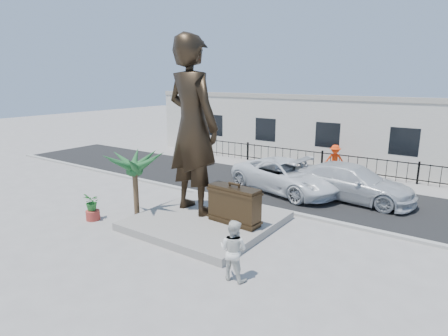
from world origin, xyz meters
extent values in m
plane|color=#9E9991|center=(0.00, 0.00, 0.00)|extent=(100.00, 100.00, 0.00)
cube|color=black|center=(0.00, 8.00, 0.01)|extent=(40.00, 7.00, 0.01)
cube|color=#A5A399|center=(0.00, 4.50, 0.06)|extent=(40.00, 0.25, 0.12)
cube|color=#9E9991|center=(0.00, 12.00, 0.01)|extent=(40.00, 2.50, 0.02)
cube|color=gray|center=(-0.50, 1.50, 0.15)|extent=(5.20, 5.20, 0.30)
cube|color=black|center=(0.00, 12.80, 0.60)|extent=(22.00, 0.10, 1.20)
cube|color=silver|center=(0.00, 17.00, 2.20)|extent=(28.00, 7.00, 4.40)
imported|color=black|center=(-1.43, 1.85, 3.86)|extent=(2.85, 2.13, 7.11)
cube|color=#352716|center=(0.75, 1.61, 1.03)|extent=(2.10, 0.78, 1.45)
imported|color=silver|center=(2.71, -1.39, 0.91)|extent=(0.92, 0.74, 1.81)
imported|color=white|center=(0.11, 7.39, 0.84)|extent=(6.48, 4.20, 1.66)
imported|color=silver|center=(3.29, 8.04, 0.85)|extent=(5.94, 2.72, 1.68)
imported|color=#FD3D0D|center=(1.01, 12.19, 0.94)|extent=(1.35, 1.05, 1.84)
cylinder|color=#A8362C|center=(-4.66, -0.83, 0.20)|extent=(0.56, 0.56, 0.40)
imported|color=#247028|center=(-4.66, -0.83, 0.78)|extent=(0.84, 0.79, 0.75)
camera|label=1|loc=(8.19, -9.68, 5.73)|focal=30.00mm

